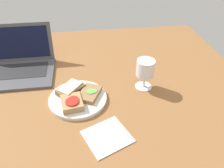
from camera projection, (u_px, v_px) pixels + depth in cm
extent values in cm
cube|color=brown|center=(98.00, 100.00, 92.58)|extent=(140.00, 140.00, 3.00)
cylinder|color=silver|center=(78.00, 99.00, 89.66)|extent=(23.72, 23.72, 1.53)
cube|color=#937047|center=(90.00, 94.00, 89.47)|extent=(11.33, 12.99, 1.82)
cylinder|color=#6BB74C|center=(93.00, 91.00, 89.17)|extent=(2.93, 2.93, 0.30)
cylinder|color=#6BB74C|center=(91.00, 91.00, 89.31)|extent=(3.54, 3.54, 0.32)
cube|color=brown|center=(71.00, 90.00, 91.42)|extent=(12.87, 12.44, 2.40)
cube|color=#F4EAB7|center=(70.00, 87.00, 90.50)|extent=(10.40, 11.03, 0.66)
cube|color=#A88456|center=(72.00, 103.00, 84.64)|extent=(9.37, 10.45, 2.57)
cylinder|color=red|center=(73.00, 100.00, 83.95)|extent=(4.21, 4.21, 0.43)
cylinder|color=red|center=(72.00, 102.00, 82.80)|extent=(5.02, 5.02, 0.66)
cylinder|color=white|center=(143.00, 86.00, 97.29)|extent=(7.40, 7.40, 0.40)
cylinder|color=white|center=(144.00, 81.00, 95.36)|extent=(1.14, 1.14, 6.00)
cylinder|color=white|center=(145.00, 68.00, 91.40)|extent=(7.73, 7.73, 7.14)
cylinder|color=white|center=(145.00, 71.00, 92.37)|extent=(7.12, 7.12, 3.93)
cube|color=#4C4C51|center=(15.00, 75.00, 103.77)|extent=(35.75, 24.61, 1.31)
cube|color=#232326|center=(16.00, 71.00, 105.08)|extent=(29.32, 13.54, 0.16)
cube|color=#4C4C51|center=(16.00, 43.00, 109.42)|extent=(35.04, 5.29, 18.34)
cube|color=black|center=(16.00, 43.00, 109.03)|extent=(31.46, 3.95, 15.29)
cube|color=white|center=(107.00, 136.00, 74.85)|extent=(18.54, 18.07, 0.40)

